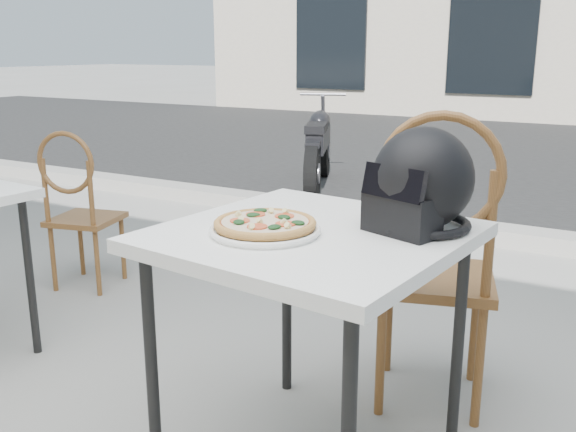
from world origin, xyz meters
The scene contains 9 objects.
street_asphalt centered at (0.00, 7.00, 0.00)m, with size 30.00×8.00×0.00m, color black.
curb centered at (0.00, 3.00, 0.06)m, with size 30.00×0.25×0.12m, color gray.
cafe_table_main centered at (0.20, 0.11, 0.74)m, with size 0.95×0.95×0.81m.
plate centered at (0.10, 0.01, 0.82)m, with size 0.44×0.44×0.02m.
pizza centered at (0.10, 0.01, 0.85)m, with size 0.38×0.38×0.04m.
helmet centered at (0.48, 0.29, 0.95)m, with size 0.39×0.40×0.31m.
cafe_chair_main centered at (0.43, 0.65, 0.64)m, with size 0.54×0.54×1.15m.
cafe_chair_side centered at (-1.68, 0.90, 0.51)m, with size 0.43×0.43×0.92m.
motorcycle centered at (-1.74, 4.01, 0.40)m, with size 0.78×1.72×0.90m.
Camera 1 is at (1.06, -1.55, 1.35)m, focal length 40.00 mm.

